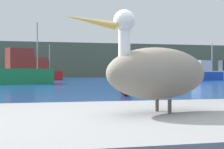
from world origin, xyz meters
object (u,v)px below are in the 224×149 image
mooring_buoy (126,88)px  pelican (157,72)px  fishing_boat_green (18,72)px  fishing_boat_blue (203,73)px  fishing_boat_red (34,72)px

mooring_buoy → pelican: bearing=-102.9°
pelican → fishing_boat_green: 24.41m
fishing_boat_blue → fishing_boat_red: bearing=140.3°
pelican → mooring_buoy: size_ratio=2.09×
mooring_buoy → fishing_boat_blue: bearing=54.6°
fishing_boat_green → mooring_buoy: (5.84, -14.62, -0.72)m
fishing_boat_green → mooring_buoy: 15.76m
pelican → mooring_buoy: 9.78m
fishing_boat_green → mooring_buoy: size_ratio=9.89×
pelican → fishing_boat_green: (-3.65, 24.13, 0.06)m
fishing_boat_blue → mooring_buoy: 27.04m
fishing_boat_green → mooring_buoy: bearing=-96.8°
fishing_boat_red → fishing_boat_green: 12.69m
fishing_boat_red → fishing_boat_green: size_ratio=1.20×
fishing_boat_blue → fishing_boat_green: size_ratio=0.97×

